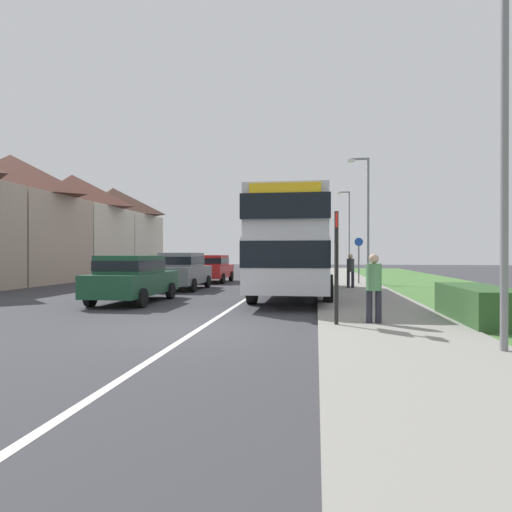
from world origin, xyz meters
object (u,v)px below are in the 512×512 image
at_px(parked_car_grey, 183,270).
at_px(pedestrian_at_stop, 374,285).
at_px(double_decker_bus, 294,242).
at_px(street_lamp_mid, 366,212).
at_px(parked_car_red, 213,267).
at_px(parked_car_dark_green, 133,277).
at_px(street_lamp_near, 497,99).
at_px(pedestrian_walking_away, 351,269).
at_px(cycle_route_sign, 359,258).
at_px(street_lamp_far, 348,226).
at_px(bus_stop_sign, 336,260).

xyz_separation_m(parked_car_grey, pedestrian_at_stop, (7.43, -9.61, 0.04)).
xyz_separation_m(double_decker_bus, street_lamp_mid, (3.46, 6.36, 1.76)).
distance_m(parked_car_red, pedestrian_at_stop, 16.63).
bearing_deg(parked_car_dark_green, street_lamp_near, -36.47).
distance_m(parked_car_dark_green, pedestrian_walking_away, 9.93).
bearing_deg(cycle_route_sign, parked_car_dark_green, -132.18).
bearing_deg(parked_car_dark_green, street_lamp_mid, 46.93).
bearing_deg(street_lamp_near, street_lamp_far, 89.97).
relative_size(double_decker_bus, parked_car_red, 2.61).
height_order(double_decker_bus, pedestrian_walking_away, double_decker_bus).
distance_m(pedestrian_at_stop, cycle_route_sign, 13.46).
height_order(bus_stop_sign, street_lamp_far, street_lamp_far).
height_order(parked_car_dark_green, pedestrian_at_stop, pedestrian_at_stop).
bearing_deg(double_decker_bus, parked_car_dark_green, -150.27).
distance_m(pedestrian_walking_away, street_lamp_mid, 4.46).
relative_size(street_lamp_near, street_lamp_far, 0.97).
distance_m(pedestrian_at_stop, street_lamp_near, 4.37).
bearing_deg(street_lamp_far, street_lamp_near, -90.03).
distance_m(parked_car_grey, pedestrian_walking_away, 7.75).
xyz_separation_m(parked_car_dark_green, street_lamp_mid, (8.80, 9.41, 3.01)).
distance_m(cycle_route_sign, street_lamp_near, 16.23).
relative_size(parked_car_red, pedestrian_walking_away, 2.36).
distance_m(double_decker_bus, pedestrian_at_stop, 7.58).
relative_size(parked_car_red, street_lamp_near, 0.55).
distance_m(street_lamp_near, street_lamp_far, 33.25).
xyz_separation_m(parked_car_dark_green, bus_stop_sign, (6.64, -4.42, 0.65)).
relative_size(bus_stop_sign, street_lamp_mid, 0.39).
distance_m(parked_car_red, street_lamp_mid, 9.23).
distance_m(pedestrian_at_stop, street_lamp_mid, 13.92).
xyz_separation_m(parked_car_dark_green, street_lamp_near, (9.07, -6.70, 3.25)).
distance_m(parked_car_dark_green, street_lamp_far, 28.26).
bearing_deg(cycle_route_sign, bus_stop_sign, -97.37).
xyz_separation_m(double_decker_bus, parked_car_grey, (-5.29, 2.43, -1.20)).
xyz_separation_m(double_decker_bus, bus_stop_sign, (1.31, -7.47, -0.60)).
xyz_separation_m(pedestrian_at_stop, bus_stop_sign, (-0.84, -0.29, 0.56)).
height_order(pedestrian_walking_away, cycle_route_sign, cycle_route_sign).
bearing_deg(double_decker_bus, street_lamp_near, -69.05).
height_order(pedestrian_walking_away, street_lamp_mid, street_lamp_mid).
xyz_separation_m(street_lamp_near, street_lamp_far, (0.02, 33.25, 0.11)).
bearing_deg(parked_car_grey, pedestrian_at_stop, -52.27).
bearing_deg(cycle_route_sign, parked_car_red, 169.49).
height_order(bus_stop_sign, street_lamp_mid, street_lamp_mid).
bearing_deg(cycle_route_sign, double_decker_bus, -116.26).
xyz_separation_m(double_decker_bus, pedestrian_walking_away, (2.42, 3.16, -1.17)).
distance_m(pedestrian_walking_away, bus_stop_sign, 10.70).
bearing_deg(parked_car_red, double_decker_bus, -56.46).
distance_m(parked_car_red, pedestrian_walking_away, 8.86).
relative_size(parked_car_red, street_lamp_mid, 0.59).
bearing_deg(street_lamp_mid, pedestrian_at_stop, -95.57).
bearing_deg(pedestrian_walking_away, parked_car_red, 148.68).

